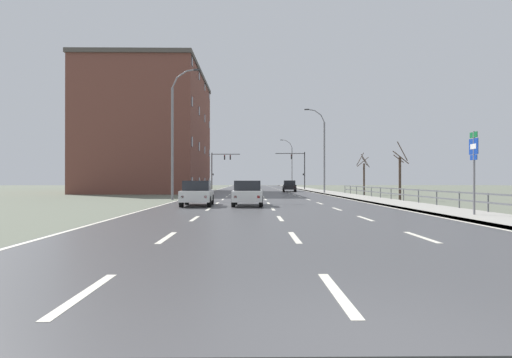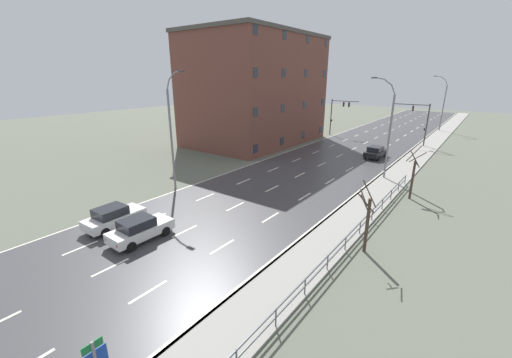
% 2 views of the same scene
% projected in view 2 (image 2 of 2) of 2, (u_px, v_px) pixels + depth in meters
% --- Properties ---
extents(ground_plane, '(160.00, 160.00, 0.12)m').
position_uv_depth(ground_plane, '(331.00, 160.00, 40.32)').
color(ground_plane, '#5B6051').
extents(road_asphalt_strip, '(14.00, 120.00, 0.03)m').
position_uv_depth(road_asphalt_strip, '(363.00, 144.00, 49.43)').
color(road_asphalt_strip, '#3D3D3F').
rests_on(road_asphalt_strip, ground).
extents(sidewalk_right, '(3.00, 120.00, 0.12)m').
position_uv_depth(sidewalk_right, '(422.00, 151.00, 44.62)').
color(sidewalk_right, gray).
rests_on(sidewalk_right, ground).
extents(guardrail, '(0.07, 36.09, 1.00)m').
position_uv_depth(guardrail, '(328.00, 260.00, 17.13)').
color(guardrail, '#515459').
rests_on(guardrail, ground).
extents(street_lamp_midground, '(2.49, 0.24, 10.17)m').
position_uv_depth(street_lamp_midground, '(388.00, 131.00, 31.55)').
color(street_lamp_midground, slate).
rests_on(street_lamp_midground, ground).
extents(street_lamp_distant, '(2.61, 0.24, 10.31)m').
position_uv_depth(street_lamp_distant, '(443.00, 105.00, 60.14)').
color(street_lamp_distant, slate).
rests_on(street_lamp_distant, ground).
extents(street_lamp_left_bank, '(2.41, 0.24, 10.71)m').
position_uv_depth(street_lamp_left_bank, '(172.00, 134.00, 28.49)').
color(street_lamp_left_bank, slate).
rests_on(street_lamp_left_bank, ground).
extents(traffic_signal_right, '(5.03, 0.36, 6.39)m').
position_uv_depth(traffic_signal_right, '(421.00, 118.00, 47.12)').
color(traffic_signal_right, '#38383A').
rests_on(traffic_signal_right, ground).
extents(traffic_signal_left, '(4.96, 0.36, 6.34)m').
position_uv_depth(traffic_signal_left, '(338.00, 111.00, 55.76)').
color(traffic_signal_left, '#38383A').
rests_on(traffic_signal_left, ground).
extents(car_mid_centre, '(2.01, 4.19, 1.57)m').
position_uv_depth(car_mid_centre, '(376.00, 152.00, 40.93)').
color(car_mid_centre, black).
rests_on(car_mid_centre, ground).
extents(car_distant, '(1.88, 4.12, 1.57)m').
position_uv_depth(car_distant, '(140.00, 229.00, 20.38)').
color(car_distant, silver).
rests_on(car_distant, ground).
extents(car_near_left, '(1.95, 4.16, 1.57)m').
position_uv_depth(car_near_left, '(114.00, 217.00, 22.12)').
color(car_near_left, silver).
rests_on(car_near_left, ground).
extents(brick_building, '(14.23, 21.69, 16.37)m').
position_uv_depth(brick_building, '(256.00, 90.00, 49.14)').
color(brick_building, brown).
rests_on(brick_building, ground).
extents(bare_tree_mid, '(1.13, 0.78, 4.68)m').
position_uv_depth(bare_tree_mid, '(367.00, 222.00, 18.61)').
color(bare_tree_mid, '#423328').
rests_on(bare_tree_mid, ground).
extents(bare_tree_far, '(1.46, 1.30, 4.65)m').
position_uv_depth(bare_tree_far, '(413.00, 176.00, 26.95)').
color(bare_tree_far, '#423328').
rests_on(bare_tree_far, ground).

